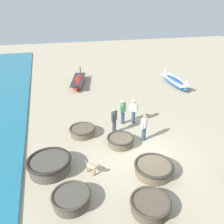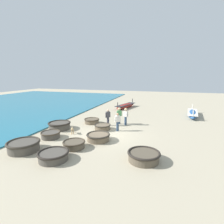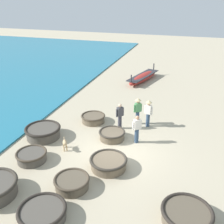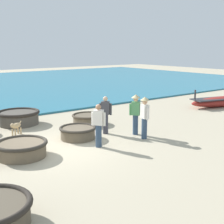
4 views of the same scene
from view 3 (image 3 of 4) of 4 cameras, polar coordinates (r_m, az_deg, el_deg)
The scene contains 15 objects.
ground_plane at distance 13.40m, azimuth 1.12°, elevation -8.64°, with size 80.00×80.00×0.00m, color tan.
coracle_front_right at distance 10.17m, azimuth -14.91°, elevation -20.55°, with size 1.75×1.75×0.51m.
coracle_upturned at distance 16.22m, azimuth -4.12°, elevation -1.34°, with size 1.50×1.50×0.48m.
coracle_far_right at distance 10.12m, azimuth 15.94°, elevation -20.78°, with size 1.83×1.83×0.55m.
coracle_nearest at distance 11.22m, azimuth -8.74°, elevation -14.90°, with size 1.48×1.48×0.48m.
coracle_far_left at distance 14.36m, azimuth -0.00°, elevation -4.94°, with size 1.45×1.45×0.48m.
coracle_beside_post at distance 13.18m, azimuth -17.11°, elevation -9.14°, with size 1.47×1.47×0.49m.
coracle_front_left at distance 12.15m, azimuth -0.80°, elevation -10.96°, with size 1.73×1.73×0.52m.
coracle_tilted at distance 14.97m, azimuth -14.78°, elevation -4.15°, with size 1.96×1.96×0.64m.
long_boat_ochre_hull at distance 24.05m, azimuth 6.77°, elevation 7.51°, with size 2.23×4.98×1.12m.
fisherman_standing_left at distance 15.75m, azimuth 5.62°, elevation 0.57°, with size 0.44×0.38×1.67m.
fisherman_standing_right at distance 13.83m, azimuth 5.45°, elevation -3.59°, with size 0.44×0.38×1.57m.
fisherman_with_hat at distance 15.53m, azimuth 7.92°, elevation 0.09°, with size 0.52×0.36×1.67m.
fisherman_crouching at distance 15.19m, azimuth 1.73°, elevation -0.77°, with size 0.39×0.42×1.57m.
dog at distance 13.58m, azimuth -10.23°, elevation -6.72°, with size 0.45×0.60×0.55m.
Camera 3 is at (3.14, -10.75, 7.36)m, focal length 42.00 mm.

